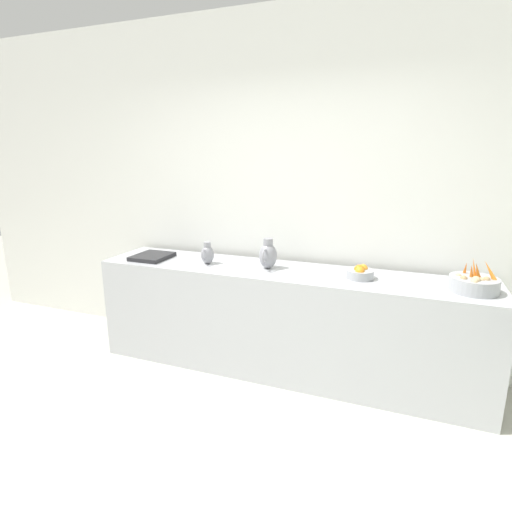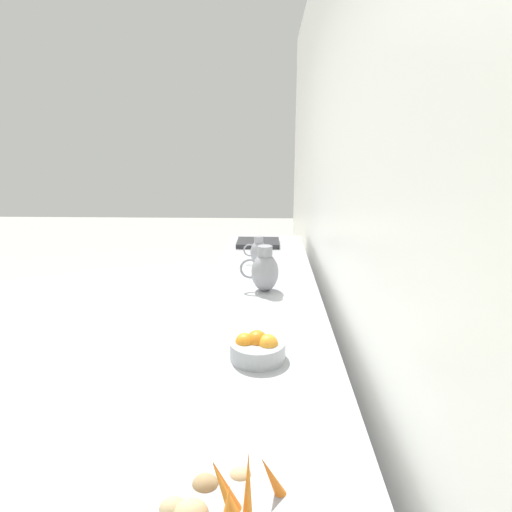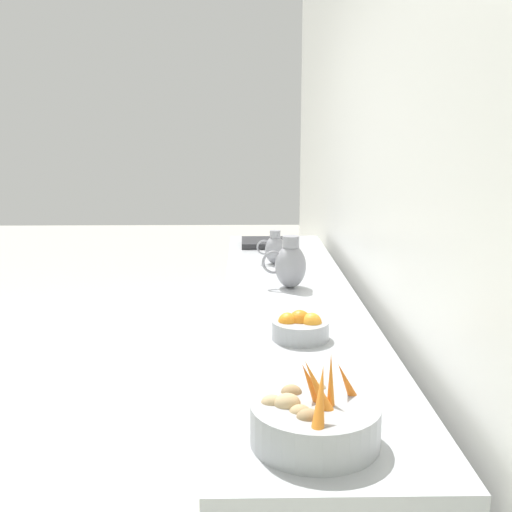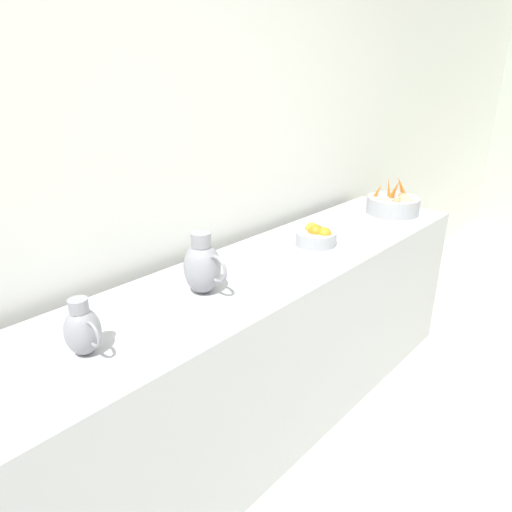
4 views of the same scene
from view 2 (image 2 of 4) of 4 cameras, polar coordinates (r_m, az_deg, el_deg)
ground_plane at (r=3.09m, az=-30.84°, el=-19.76°), size 15.40×15.40×0.00m
tile_wall_left at (r=1.53m, az=16.72°, el=8.52°), size 0.10×8.46×3.00m
prep_counter at (r=2.31m, az=0.88°, el=-16.57°), size 0.62×3.21×0.89m
orange_bowl at (r=1.55m, az=0.21°, el=-12.72°), size 0.21×0.21×0.11m
metal_pitcher_tall at (r=2.22m, az=1.20°, el=-2.08°), size 0.21×0.15×0.25m
metal_pitcher_short at (r=2.74m, az=0.34°, el=0.65°), size 0.16×0.11×0.19m
counter_sink_basin at (r=3.30m, az=0.30°, el=1.88°), size 0.34×0.30×0.04m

